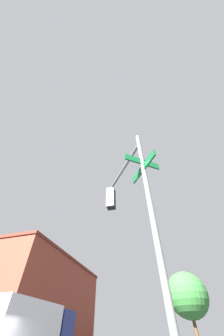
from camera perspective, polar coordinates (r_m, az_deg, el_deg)
traffic_signal_near at (r=4.84m, az=5.08°, el=-10.93°), size 2.43×1.96×5.94m
building_brick at (r=37.29m, az=-27.25°, el=-35.18°), size 23.27×15.73×11.48m
delivery_truck at (r=16.81m, az=-25.85°, el=-40.88°), size 7.98×2.88×3.43m
street_tree at (r=19.00m, az=23.81°, el=-34.28°), size 3.33×3.33×5.89m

